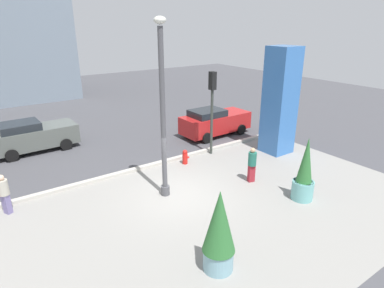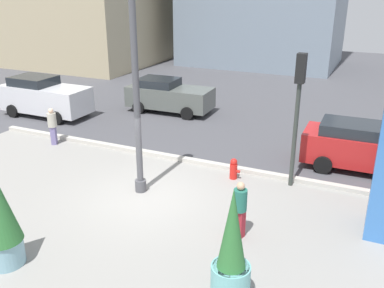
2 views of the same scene
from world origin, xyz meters
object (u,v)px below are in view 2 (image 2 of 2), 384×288
object	(u,v)px
traffic_light_far_side	(298,99)
car_far_lane	(366,147)
pedestrian_by_curb	(52,125)
pedestrian_crossing	(240,207)
car_intersection	(169,95)
potted_plant_by_pillar	(231,253)
car_curb_west	(45,97)
fire_hydrant	(234,169)
lamp_post	(136,90)

from	to	relation	value
traffic_light_far_side	car_far_lane	size ratio (longest dim) A/B	0.98
pedestrian_by_curb	pedestrian_crossing	bearing A→B (deg)	-19.96
car_intersection	pedestrian_by_curb	xyz separation A→B (m)	(-2.14, -6.23, 0.00)
potted_plant_by_pillar	pedestrian_by_curb	distance (m)	11.29
car_intersection	car_curb_west	world-z (taller)	car_curb_west
traffic_light_far_side	car_intersection	world-z (taller)	traffic_light_far_side
potted_plant_by_pillar	pedestrian_by_curb	bearing A→B (deg)	150.13
car_intersection	fire_hydrant	bearing A→B (deg)	-47.41
pedestrian_crossing	pedestrian_by_curb	bearing A→B (deg)	160.04
lamp_post	pedestrian_crossing	world-z (taller)	lamp_post
potted_plant_by_pillar	traffic_light_far_side	distance (m)	6.19
fire_hydrant	car_intersection	distance (m)	8.53
car_intersection	car_far_lane	bearing A→B (deg)	-20.35
car_intersection	pedestrian_crossing	world-z (taller)	car_intersection
traffic_light_far_side	car_intersection	xyz separation A→B (m)	(-7.67, 5.95, -2.10)
pedestrian_by_curb	potted_plant_by_pillar	bearing A→B (deg)	-29.87
traffic_light_far_side	potted_plant_by_pillar	bearing A→B (deg)	-90.26
fire_hydrant	potted_plant_by_pillar	bearing A→B (deg)	-71.42
potted_plant_by_pillar	car_far_lane	world-z (taller)	potted_plant_by_pillar
lamp_post	car_curb_west	distance (m)	10.38
car_intersection	pedestrian_by_curb	bearing A→B (deg)	-109.00
traffic_light_far_side	car_curb_west	bearing A→B (deg)	168.01
car_curb_west	pedestrian_by_curb	bearing A→B (deg)	-43.72
pedestrian_by_curb	car_intersection	bearing A→B (deg)	71.00
lamp_post	pedestrian_by_curb	bearing A→B (deg)	158.37
lamp_post	car_far_lane	xyz separation A→B (m)	(6.43, 4.78, -2.49)
potted_plant_by_pillar	car_curb_west	world-z (taller)	potted_plant_by_pillar
car_far_lane	car_curb_west	world-z (taller)	car_curb_west
pedestrian_crossing	lamp_post	bearing A→B (deg)	162.56
pedestrian_by_curb	lamp_post	bearing A→B (deg)	-21.63
fire_hydrant	pedestrian_by_curb	world-z (taller)	pedestrian_by_curb
fire_hydrant	pedestrian_crossing	size ratio (longest dim) A/B	0.47
car_intersection	car_curb_west	distance (m)	6.20
potted_plant_by_pillar	car_intersection	world-z (taller)	potted_plant_by_pillar
potted_plant_by_pillar	car_curb_west	size ratio (longest dim) A/B	0.57
lamp_post	car_curb_west	xyz separation A→B (m)	(-8.66, 5.21, -2.38)
fire_hydrant	car_intersection	size ratio (longest dim) A/B	0.17
traffic_light_far_side	pedestrian_by_curb	xyz separation A→B (m)	(-9.81, -0.28, -2.10)
lamp_post	pedestrian_by_curb	size ratio (longest dim) A/B	4.40
fire_hydrant	traffic_light_far_side	bearing A→B (deg)	9.61
car_curb_west	car_intersection	bearing A→B (deg)	30.98
fire_hydrant	car_far_lane	size ratio (longest dim) A/B	0.17
lamp_post	car_far_lane	size ratio (longest dim) A/B	1.53
car_far_lane	car_intersection	size ratio (longest dim) A/B	1.01
potted_plant_by_pillar	fire_hydrant	bearing A→B (deg)	108.58
lamp_post	potted_plant_by_pillar	bearing A→B (deg)	-38.72
potted_plant_by_pillar	car_curb_west	bearing A→B (deg)	146.26
pedestrian_by_curb	fire_hydrant	bearing A→B (deg)	-0.32
potted_plant_by_pillar	car_far_lane	distance (m)	8.50
fire_hydrant	car_curb_west	world-z (taller)	car_curb_west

